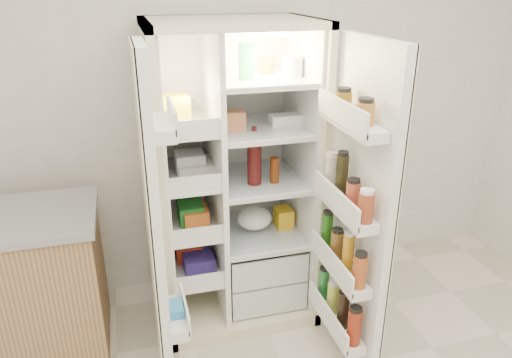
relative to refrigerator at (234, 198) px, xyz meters
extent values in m
cube|color=silver|center=(0.11, 0.35, 0.61)|extent=(4.00, 0.02, 2.70)
cube|color=beige|center=(-0.02, 0.28, 0.16)|extent=(0.92, 0.04, 1.80)
cube|color=beige|center=(-0.46, -0.05, 0.16)|extent=(0.04, 0.70, 1.80)
cube|color=beige|center=(0.42, -0.05, 0.16)|extent=(0.04, 0.70, 1.80)
cube|color=beige|center=(-0.02, -0.05, 1.04)|extent=(0.92, 0.70, 0.04)
cube|color=beige|center=(-0.02, -0.05, -0.70)|extent=(0.92, 0.70, 0.08)
cube|color=white|center=(-0.02, 0.25, 0.18)|extent=(0.84, 0.02, 1.68)
cube|color=white|center=(-0.43, -0.05, 0.18)|extent=(0.02, 0.62, 1.68)
cube|color=white|center=(0.39, -0.05, 0.18)|extent=(0.02, 0.62, 1.68)
cube|color=white|center=(-0.13, -0.05, 0.18)|extent=(0.03, 0.62, 1.68)
cube|color=silver|center=(0.14, -0.07, -0.56)|extent=(0.47, 0.52, 0.19)
cube|color=silver|center=(0.14, -0.07, -0.36)|extent=(0.47, 0.52, 0.19)
cube|color=#FFD18C|center=(0.14, 0.00, 0.98)|extent=(0.30, 0.30, 0.02)
cube|color=silver|center=(-0.28, -0.05, -0.39)|extent=(0.28, 0.58, 0.02)
cube|color=silver|center=(-0.28, -0.05, -0.09)|extent=(0.28, 0.58, 0.02)
cube|color=silver|center=(-0.28, -0.05, 0.21)|extent=(0.28, 0.58, 0.02)
cube|color=silver|center=(-0.28, -0.05, 0.51)|extent=(0.28, 0.58, 0.02)
cube|color=silver|center=(0.14, -0.05, -0.22)|extent=(0.49, 0.58, 0.01)
cube|color=silver|center=(0.14, -0.05, 0.14)|extent=(0.49, 0.58, 0.01)
cube|color=silver|center=(0.14, -0.05, 0.46)|extent=(0.49, 0.58, 0.02)
cube|color=silver|center=(0.14, -0.05, 0.74)|extent=(0.49, 0.58, 0.02)
cube|color=#F14122|center=(-0.28, -0.05, -0.33)|extent=(0.16, 0.20, 0.10)
cube|color=#227F2D|center=(-0.28, -0.05, -0.02)|extent=(0.14, 0.18, 0.12)
cube|color=silver|center=(-0.28, -0.05, 0.25)|extent=(0.20, 0.22, 0.07)
cube|color=#FFFC2A|center=(-0.28, -0.05, 0.59)|extent=(0.15, 0.16, 0.14)
cube|color=#412E8B|center=(-0.28, -0.05, -0.34)|extent=(0.18, 0.20, 0.09)
cube|color=orange|center=(-0.28, -0.05, -0.03)|extent=(0.14, 0.18, 0.10)
cube|color=white|center=(-0.28, -0.05, 0.28)|extent=(0.16, 0.16, 0.12)
sphere|color=orange|center=(0.01, -0.15, -0.62)|extent=(0.07, 0.07, 0.07)
sphere|color=orange|center=(0.10, -0.11, -0.62)|extent=(0.07, 0.07, 0.07)
sphere|color=orange|center=(0.20, -0.15, -0.62)|extent=(0.07, 0.07, 0.07)
sphere|color=orange|center=(0.06, -0.01, -0.62)|extent=(0.07, 0.07, 0.07)
sphere|color=orange|center=(0.16, -0.03, -0.62)|extent=(0.07, 0.07, 0.07)
sphere|color=orange|center=(0.26, -0.07, -0.62)|extent=(0.07, 0.07, 0.07)
sphere|color=orange|center=(-0.02, -0.07, -0.62)|extent=(0.07, 0.07, 0.07)
sphere|color=orange|center=(0.22, -0.01, -0.62)|extent=(0.07, 0.07, 0.07)
ellipsoid|color=#3F7627|center=(0.14, -0.05, -0.34)|extent=(0.26, 0.24, 0.11)
cylinder|color=#4B1010|center=(0.09, -0.14, 0.27)|extent=(0.08, 0.08, 0.25)
cylinder|color=#6B2A0B|center=(0.21, -0.15, 0.22)|extent=(0.05, 0.05, 0.15)
cube|color=green|center=(0.05, -0.10, 0.84)|extent=(0.07, 0.07, 0.19)
cylinder|color=silver|center=(0.32, -0.08, 0.80)|extent=(0.12, 0.12, 0.11)
cylinder|color=olive|center=(0.22, 0.05, 0.79)|extent=(0.07, 0.07, 0.09)
cube|color=white|center=(0.32, -0.07, 0.49)|extent=(0.24, 0.10, 0.06)
cube|color=#CA7B51|center=(-0.04, -0.09, 0.52)|extent=(0.18, 0.10, 0.11)
ellipsoid|color=white|center=(0.11, -0.07, -0.15)|extent=(0.21, 0.19, 0.14)
cube|color=yellow|center=(0.31, -0.04, -0.15)|extent=(0.10, 0.12, 0.12)
cube|color=white|center=(-0.52, -0.60, 0.16)|extent=(0.05, 0.40, 1.72)
cube|color=beige|center=(-0.54, -0.60, 0.16)|extent=(0.01, 0.40, 1.72)
cube|color=white|center=(-0.45, -0.60, -0.34)|extent=(0.09, 0.32, 0.06)
cube|color=white|center=(-0.45, -0.60, 0.66)|extent=(0.09, 0.32, 0.06)
cube|color=#338CCC|center=(-0.45, -0.60, -0.31)|extent=(0.07, 0.12, 0.10)
cube|color=white|center=(0.48, -0.69, 0.16)|extent=(0.05, 0.58, 1.72)
cube|color=beige|center=(0.51, -0.69, 0.16)|extent=(0.01, 0.58, 1.72)
cube|color=white|center=(0.40, -0.69, -0.48)|extent=(0.11, 0.50, 0.05)
cube|color=white|center=(0.40, -0.69, -0.14)|extent=(0.11, 0.50, 0.05)
cube|color=white|center=(0.40, -0.69, 0.21)|extent=(0.11, 0.50, 0.05)
cube|color=white|center=(0.40, -0.69, 0.64)|extent=(0.11, 0.50, 0.05)
cylinder|color=maroon|center=(0.40, -0.89, -0.36)|extent=(0.07, 0.07, 0.20)
cylinder|color=black|center=(0.40, -0.76, -0.35)|extent=(0.06, 0.06, 0.22)
cylinder|color=#B9C541|center=(0.40, -0.63, -0.37)|extent=(0.06, 0.06, 0.18)
cylinder|color=#277631|center=(0.40, -0.50, -0.36)|extent=(0.06, 0.06, 0.19)
cylinder|color=#9F451A|center=(0.40, -0.89, -0.03)|extent=(0.07, 0.07, 0.17)
cylinder|color=#BC8016|center=(0.40, -0.76, -0.01)|extent=(0.06, 0.06, 0.21)
cylinder|color=brown|center=(0.40, -0.63, -0.04)|extent=(0.07, 0.07, 0.16)
cylinder|color=#215C15|center=(0.40, -0.50, -0.02)|extent=(0.06, 0.06, 0.20)
cylinder|color=maroon|center=(0.40, -0.89, 0.30)|extent=(0.07, 0.07, 0.14)
cylinder|color=#9E3E28|center=(0.40, -0.76, 0.30)|extent=(0.07, 0.07, 0.14)
cylinder|color=black|center=(0.40, -0.63, 0.35)|extent=(0.06, 0.06, 0.23)
cylinder|color=beige|center=(0.40, -0.50, 0.32)|extent=(0.06, 0.06, 0.18)
cylinder|color=#A76929|center=(0.40, -0.81, 0.71)|extent=(0.08, 0.08, 0.10)
cylinder|color=brown|center=(0.40, -0.59, 0.71)|extent=(0.08, 0.08, 0.10)
camera|label=1|loc=(-0.60, -2.64, 1.25)|focal=34.00mm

